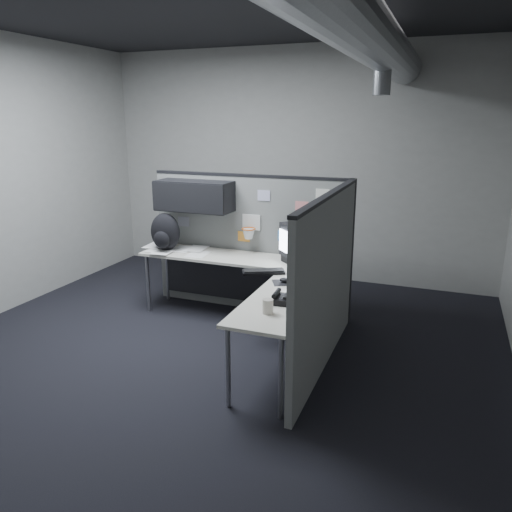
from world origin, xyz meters
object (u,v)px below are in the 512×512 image
at_px(desk, 249,276).
at_px(keyboard, 264,272).
at_px(backpack, 165,233).
at_px(monitor, 302,243).
at_px(phone, 283,299).

bearing_deg(desk, keyboard, -39.59).
bearing_deg(backpack, monitor, 10.06).
bearing_deg(monitor, phone, -81.55).
bearing_deg(phone, monitor, 104.22).
xyz_separation_m(monitor, backpack, (-1.65, -0.09, -0.01)).
distance_m(keyboard, backpack, 1.47).
distance_m(monitor, keyboard, 0.61).
bearing_deg(keyboard, backpack, -178.41).
bearing_deg(backpack, keyboard, -9.79).
height_order(desk, phone, phone).
relative_size(desk, keyboard, 5.12).
distance_m(desk, backpack, 1.23).
relative_size(desk, phone, 10.71).
height_order(phone, backpack, backpack).
bearing_deg(desk, phone, -53.40).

